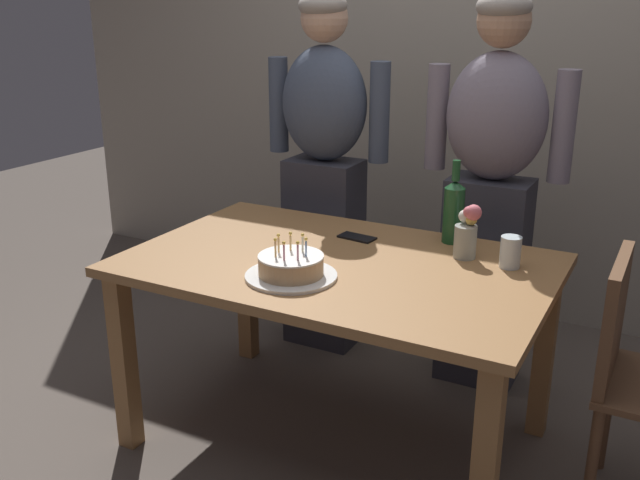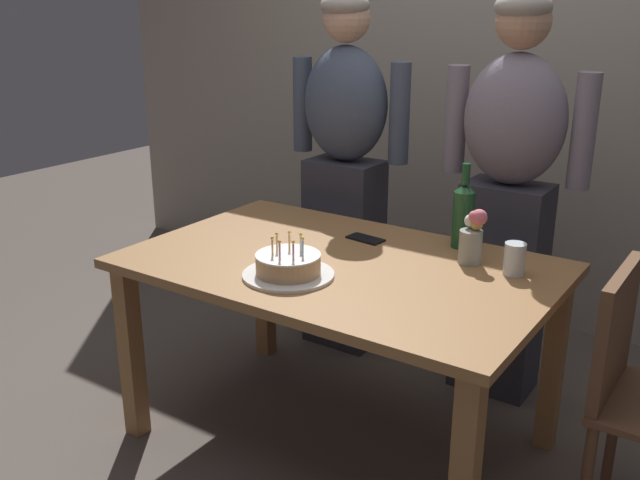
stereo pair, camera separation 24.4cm
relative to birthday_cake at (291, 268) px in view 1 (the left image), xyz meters
The scene contains 10 objects.
ground_plane 0.81m from the birthday_cake, 73.67° to the left, with size 10.00×10.00×0.00m, color #564C44.
back_wall 1.85m from the birthday_cake, 87.89° to the left, with size 5.20×0.10×2.60m, color #9E9384.
dining_table 0.27m from the birthday_cake, 73.67° to the left, with size 1.50×0.96×0.74m.
birthday_cake is the anchor object (origin of this frame).
water_glass_near 0.77m from the birthday_cake, 35.47° to the left, with size 0.07×0.07×0.11m, color silver.
wine_bottle 0.72m from the birthday_cake, 59.46° to the left, with size 0.08×0.08×0.32m.
cell_phone 0.48m from the birthday_cake, 87.68° to the left, with size 0.14×0.07×0.01m, color black.
flower_vase 0.66m from the birthday_cake, 45.73° to the left, with size 0.09×0.09×0.20m.
person_man_bearded 1.03m from the birthday_cake, 111.54° to the left, with size 0.61×0.27×1.66m.
person_woman_cardigan 1.04m from the birthday_cake, 66.71° to the left, with size 0.61×0.27×1.66m.
Camera 1 is at (1.06, -2.13, 1.63)m, focal length 39.78 mm.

